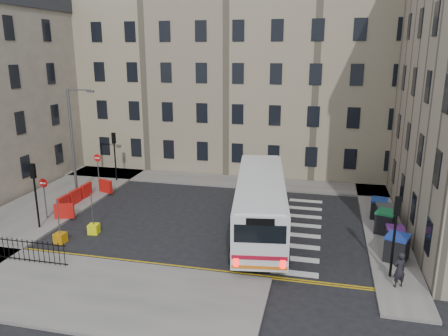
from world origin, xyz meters
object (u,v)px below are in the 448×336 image
at_px(wheelie_bin_b, 395,237).
at_px(bollard_chevron, 60,238).
at_px(wheelie_bin_a, 397,248).
at_px(pedestrian, 399,270).
at_px(wheelie_bin_c, 385,222).
at_px(bollard_yellow, 94,229).
at_px(wheelie_bin_d, 384,215).
at_px(streetlamp, 72,142).
at_px(wheelie_bin_e, 379,208).
at_px(bus, 260,202).

xyz_separation_m(wheelie_bin_b, bollard_chevron, (-18.80, -3.46, -0.45)).
relative_size(wheelie_bin_a, pedestrian, 0.92).
relative_size(wheelie_bin_c, bollard_yellow, 2.57).
bearing_deg(pedestrian, wheelie_bin_b, -122.78).
xyz_separation_m(wheelie_bin_b, wheelie_bin_c, (-0.27, 2.05, 0.09)).
relative_size(wheelie_bin_d, pedestrian, 0.74).
relative_size(wheelie_bin_a, wheelie_bin_b, 1.34).
distance_m(wheelie_bin_d, pedestrian, 7.83).
bearing_deg(streetlamp, wheelie_bin_d, -1.59).
bearing_deg(wheelie_bin_a, wheelie_bin_b, 108.21).
xyz_separation_m(wheelie_bin_a, wheelie_bin_e, (-0.28, 6.13, -0.05)).
distance_m(bus, wheelie_bin_e, 8.29).
xyz_separation_m(streetlamp, wheelie_bin_d, (22.06, -0.61, -3.54)).
bearing_deg(wheelie_bin_c, wheelie_bin_e, 113.36).
distance_m(wheelie_bin_b, pedestrian, 4.47).
distance_m(bus, wheelie_bin_b, 7.87).
height_order(wheelie_bin_c, bollard_chevron, wheelie_bin_c).
height_order(wheelie_bin_e, pedestrian, pedestrian).
relative_size(wheelie_bin_c, bollard_chevron, 2.57).
bearing_deg(streetlamp, pedestrian, -21.13).
xyz_separation_m(wheelie_bin_e, bollard_chevron, (-18.40, -7.97, -0.51)).
distance_m(streetlamp, pedestrian, 23.63).
bearing_deg(wheelie_bin_d, wheelie_bin_b, -91.21).
bearing_deg(streetlamp, wheelie_bin_e, 1.36).
xyz_separation_m(wheelie_bin_a, wheelie_bin_d, (-0.05, 5.00, -0.06)).
xyz_separation_m(bus, wheelie_bin_d, (7.56, 2.55, -1.14)).
relative_size(wheelie_bin_a, bollard_yellow, 2.65).
xyz_separation_m(streetlamp, wheelie_bin_e, (21.84, 0.52, -3.53)).
bearing_deg(wheelie_bin_a, wheelie_bin_c, 114.76).
distance_m(wheelie_bin_c, wheelie_bin_e, 2.46).
height_order(wheelie_bin_b, wheelie_bin_e, wheelie_bin_e).
xyz_separation_m(wheelie_bin_b, bollard_yellow, (-17.58, -1.82, -0.45)).
relative_size(wheelie_bin_b, bollard_chevron, 1.98).
height_order(bus, wheelie_bin_b, bus).
distance_m(bollard_yellow, bollard_chevron, 2.05).
relative_size(streetlamp, bus, 0.64).
xyz_separation_m(bus, wheelie_bin_a, (7.61, -2.44, -1.09)).
distance_m(wheelie_bin_b, wheelie_bin_c, 2.07).
bearing_deg(pedestrian, bollard_yellow, -36.24).
xyz_separation_m(wheelie_bin_b, pedestrian, (-0.41, -4.45, 0.27)).
height_order(streetlamp, wheelie_bin_e, streetlamp).
relative_size(bollard_yellow, bollard_chevron, 1.00).
relative_size(bus, pedestrian, 7.28).
bearing_deg(wheelie_bin_d, wheelie_bin_c, -98.18).
relative_size(streetlamp, wheelie_bin_d, 6.33).
relative_size(wheelie_bin_b, wheelie_bin_c, 0.77).
xyz_separation_m(wheelie_bin_d, pedestrian, (-0.24, -7.83, 0.22)).
height_order(wheelie_bin_b, pedestrian, pedestrian).
distance_m(wheelie_bin_a, wheelie_bin_e, 6.13).
distance_m(bus, pedestrian, 9.07).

